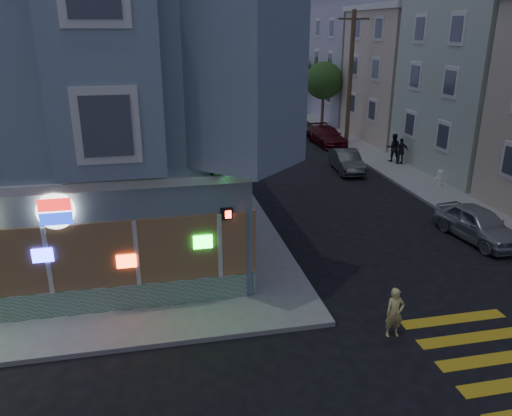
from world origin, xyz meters
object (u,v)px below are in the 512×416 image
object	(u,v)px
running_child	(395,313)
parked_car_d	(296,123)
utility_pole	(350,77)
parked_car_b	(347,161)
street_tree_near	(324,81)
fire_hydrant	(440,177)
pedestrian_b	(401,151)
traffic_signal	(218,192)
pedestrian_a	(393,148)
parked_car_a	(478,224)
street_tree_far	(296,72)
parked_car_c	(327,136)

from	to	relation	value
running_child	parked_car_d	size ratio (longest dim) A/B	0.30
utility_pole	parked_car_b	distance (m)	8.34
street_tree_near	fire_hydrant	bearing A→B (deg)	-87.69
street_tree_near	parked_car_d	bearing A→B (deg)	-166.63
pedestrian_b	parked_car_d	world-z (taller)	pedestrian_b
utility_pole	running_child	size ratio (longest dim) A/B	6.27
traffic_signal	fire_hydrant	world-z (taller)	traffic_signal
pedestrian_b	pedestrian_a	bearing A→B (deg)	-72.41
running_child	fire_hydrant	bearing A→B (deg)	55.99
parked_car_a	parked_car_d	distance (m)	22.73
street_tree_near	fire_hydrant	world-z (taller)	street_tree_near
utility_pole	street_tree_far	size ratio (longest dim) A/B	1.70
street_tree_far	traffic_signal	world-z (taller)	street_tree_far
street_tree_near	running_child	world-z (taller)	street_tree_near
pedestrian_a	parked_car_d	distance (m)	11.45
parked_car_b	parked_car_c	distance (m)	7.05
utility_pole	pedestrian_a	bearing A→B (deg)	-81.54
pedestrian_a	parked_car_b	world-z (taller)	pedestrian_a
utility_pole	traffic_signal	xyz separation A→B (m)	(-12.00, -19.99, -1.21)
parked_car_d	traffic_signal	world-z (taller)	traffic_signal
running_child	parked_car_b	bearing A→B (deg)	74.35
pedestrian_b	fire_hydrant	xyz separation A→B (m)	(-0.12, -4.57, -0.32)
running_child	pedestrian_a	world-z (taller)	pedestrian_a
street_tree_far	fire_hydrant	bearing A→B (deg)	-88.43
pedestrian_a	parked_car_b	distance (m)	3.67
street_tree_far	traffic_signal	bearing A→B (deg)	-109.75
running_child	pedestrian_b	world-z (taller)	pedestrian_b
pedestrian_a	fire_hydrant	world-z (taller)	pedestrian_a
pedestrian_a	parked_car_c	size ratio (longest dim) A/B	0.39
street_tree_far	pedestrian_b	bearing A→B (deg)	-87.74
street_tree_near	street_tree_far	distance (m)	8.00
parked_car_b	pedestrian_b	bearing A→B (deg)	12.88
parked_car_a	parked_car_c	distance (m)	17.52
pedestrian_b	parked_car_b	distance (m)	3.68
parked_car_a	traffic_signal	xyz separation A→B (m)	(-10.70, -2.69, 2.91)
street_tree_far	pedestrian_a	size ratio (longest dim) A/B	3.06
street_tree_far	pedestrian_b	size ratio (longest dim) A/B	3.34
running_child	parked_car_a	bearing A→B (deg)	42.31
street_tree_near	parked_car_c	distance (m)	6.84
running_child	parked_car_c	bearing A→B (deg)	76.44
utility_pole	parked_car_c	world-z (taller)	utility_pole
pedestrian_a	parked_car_b	size ratio (longest dim) A/B	0.46
pedestrian_a	street_tree_near	bearing A→B (deg)	-69.22
pedestrian_b	fire_hydrant	size ratio (longest dim) A/B	1.78
traffic_signal	fire_hydrant	size ratio (longest dim) A/B	5.69
running_child	parked_car_a	world-z (taller)	running_child
street_tree_near	parked_car_a	bearing A→B (deg)	-93.68
parked_car_a	parked_car_d	size ratio (longest dim) A/B	0.83
utility_pole	pedestrian_a	xyz separation A→B (m)	(0.83, -5.61, -3.78)
running_child	parked_car_b	world-z (taller)	running_child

